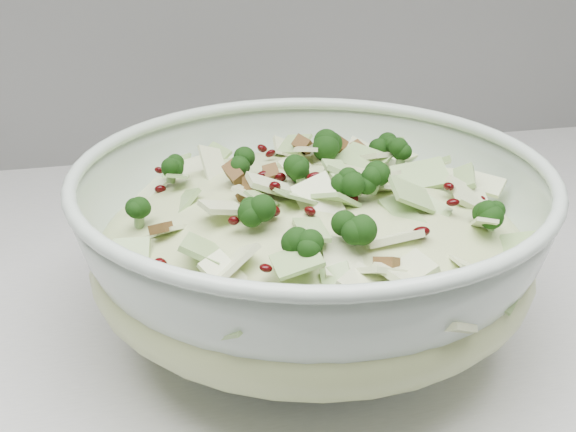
# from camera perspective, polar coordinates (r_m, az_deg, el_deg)

# --- Properties ---
(mixing_bowl) EXTENTS (0.38, 0.38, 0.13)m
(mixing_bowl) POSITION_cam_1_polar(r_m,az_deg,el_deg) (0.54, 1.68, -2.51)
(mixing_bowl) COLOR silver
(mixing_bowl) RESTS_ON counter
(salad) EXTENTS (0.34, 0.34, 0.13)m
(salad) POSITION_cam_1_polar(r_m,az_deg,el_deg) (0.53, 1.71, -0.54)
(salad) COLOR beige
(salad) RESTS_ON mixing_bowl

